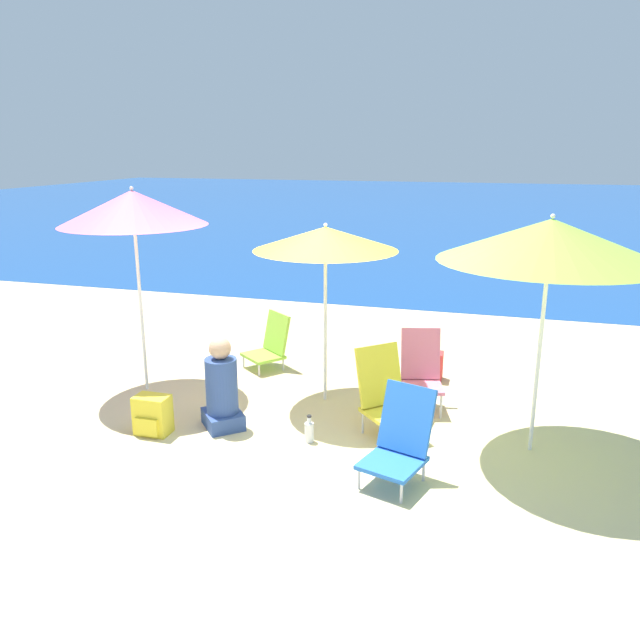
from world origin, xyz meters
TOP-DOWN VIEW (x-y plane):
  - ground_plane at (0.00, 0.00)m, footprint 60.00×60.00m
  - sea_water at (0.00, 25.03)m, footprint 60.00×40.00m
  - beach_umbrella_yellow at (-0.18, 0.83)m, footprint 1.53×1.53m
  - beach_umbrella_lime at (1.98, 0.22)m, footprint 1.91×1.91m
  - beach_umbrella_pink at (-2.25, 0.55)m, footprint 1.59×1.59m
  - beach_chair_lime at (-1.13, 1.65)m, footprint 0.67×0.67m
  - beach_chair_yellow at (0.61, 0.19)m, footprint 0.76×0.76m
  - beach_chair_blue at (0.89, -0.64)m, footprint 0.61×0.70m
  - beach_chair_pink at (0.86, 0.92)m, footprint 0.53×0.60m
  - person_seated_near at (-0.97, -0.13)m, footprint 0.53×0.54m
  - backpack_yellow at (-1.57, -0.46)m, footprint 0.34×0.25m
  - backpack_red at (0.86, 1.78)m, footprint 0.31×0.25m
  - water_bottle at (-0.04, -0.21)m, footprint 0.09×0.09m

SIDE VIEW (x-z plane):
  - ground_plane at x=0.00m, z-range 0.00..0.00m
  - sea_water at x=0.00m, z-range 0.00..0.01m
  - water_bottle at x=-0.04m, z-range -0.03..0.24m
  - backpack_red at x=0.86m, z-range 0.00..0.34m
  - backpack_yellow at x=-1.57m, z-range 0.00..0.38m
  - beach_chair_lime at x=-1.13m, z-range -0.03..0.66m
  - beach_chair_blue at x=0.89m, z-range -0.03..0.75m
  - person_seated_near at x=-0.97m, z-range -0.08..0.86m
  - beach_chair_yellow at x=0.61m, z-range -0.02..0.83m
  - beach_chair_pink at x=0.86m, z-range 0.01..0.85m
  - beach_umbrella_yellow at x=-0.18m, z-range 0.81..2.77m
  - beach_umbrella_lime at x=1.98m, z-range 0.86..3.04m
  - beach_umbrella_pink at x=-2.25m, z-range 0.93..3.24m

